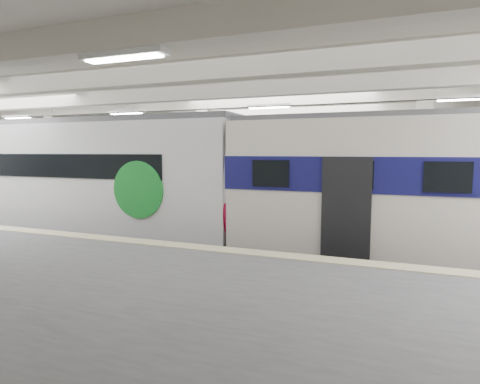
% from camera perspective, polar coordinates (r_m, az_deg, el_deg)
% --- Properties ---
extents(station_hall, '(36.00, 24.00, 5.75)m').
position_cam_1_polar(station_hall, '(10.71, -1.89, 5.11)').
color(station_hall, black).
rests_on(station_hall, ground).
extents(modern_emu, '(14.00, 2.89, 4.51)m').
position_cam_1_polar(modern_emu, '(15.08, -18.25, 1.11)').
color(modern_emu, white).
rests_on(modern_emu, ground).
extents(far_train, '(14.01, 3.08, 4.46)m').
position_cam_1_polar(far_train, '(20.83, -13.47, 2.71)').
color(far_train, white).
rests_on(far_train, ground).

